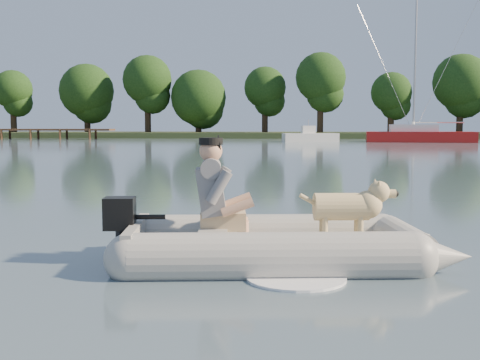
# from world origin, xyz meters

# --- Properties ---
(water) EXTENTS (160.00, 160.00, 0.00)m
(water) POSITION_xyz_m (0.00, 0.00, 0.00)
(water) COLOR slate
(water) RESTS_ON ground
(shore_bank) EXTENTS (160.00, 12.00, 0.70)m
(shore_bank) POSITION_xyz_m (0.00, 62.00, 0.25)
(shore_bank) COLOR #47512D
(shore_bank) RESTS_ON water
(dock) EXTENTS (18.00, 2.00, 1.04)m
(dock) POSITION_xyz_m (-26.00, 52.00, 0.52)
(dock) COLOR #4C331E
(dock) RESTS_ON water
(treeline) EXTENTS (94.42, 7.35, 9.81)m
(treeline) POSITION_xyz_m (10.51, 61.06, 5.42)
(treeline) COLOR #332316
(treeline) RESTS_ON shore_bank
(dinghy) EXTENTS (5.09, 3.74, 1.42)m
(dinghy) POSITION_xyz_m (0.92, 0.27, 0.61)
(dinghy) COLOR #959691
(dinghy) RESTS_ON water
(man) EXTENTS (0.82, 0.73, 1.11)m
(man) POSITION_xyz_m (0.19, 0.24, 0.80)
(man) COLOR slate
(man) RESTS_ON dinghy
(dog) EXTENTS (1.00, 0.46, 0.64)m
(dog) POSITION_xyz_m (1.57, 0.41, 0.53)
(dog) COLOR tan
(dog) RESTS_ON dinghy
(outboard_motor) EXTENTS (0.46, 0.35, 0.81)m
(outboard_motor) POSITION_xyz_m (-0.78, 0.06, 0.32)
(outboard_motor) COLOR black
(outboard_motor) RESTS_ON dinghy
(motorboat) EXTENTS (5.02, 2.73, 2.01)m
(motorboat) POSITION_xyz_m (2.29, 45.04, 0.91)
(motorboat) COLOR white
(motorboat) RESTS_ON water
(sailboat) EXTENTS (8.94, 3.32, 12.04)m
(sailboat) POSITION_xyz_m (11.30, 45.30, 0.53)
(sailboat) COLOR #A51412
(sailboat) RESTS_ON water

